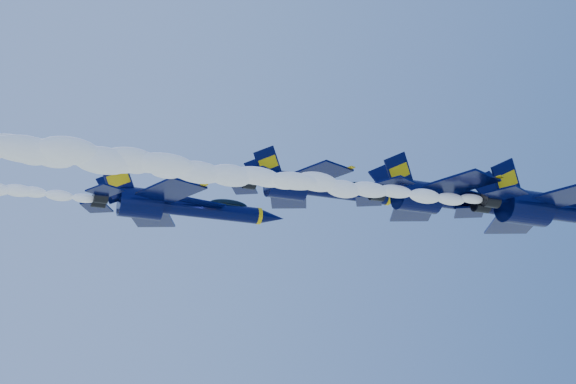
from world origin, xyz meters
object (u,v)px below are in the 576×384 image
object	(u,v)px
jet_lead	(561,211)
jet_second	(452,200)
jet_third	(319,188)
jet_fourth	(179,206)

from	to	relation	value
jet_lead	jet_second	world-z (taller)	jet_second
jet_lead	jet_second	size ratio (longest dim) A/B	1.11
jet_second	jet_third	xyz separation A→B (m)	(-7.69, 10.40, 3.52)
jet_third	jet_fourth	distance (m)	15.21
jet_third	jet_lead	bearing A→B (deg)	-39.26
jet_third	jet_fourth	world-z (taller)	jet_fourth
jet_second	jet_fourth	world-z (taller)	jet_fourth
jet_lead	jet_third	size ratio (longest dim) A/B	1.11
jet_lead	jet_fourth	bearing A→B (deg)	138.54
jet_second	jet_fourth	xyz separation A→B (m)	(-18.53, 21.07, 3.78)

